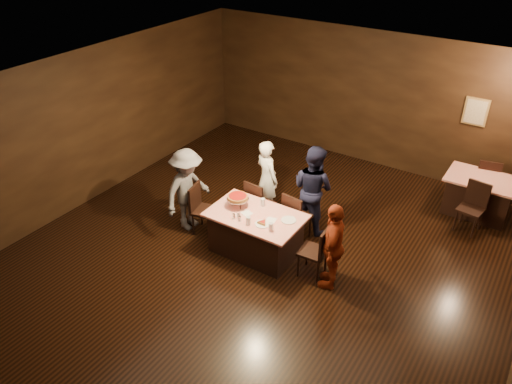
# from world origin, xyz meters

# --- Properties ---
(room) EXTENTS (10.00, 10.04, 3.02)m
(room) POSITION_xyz_m (0.00, 0.01, 2.14)
(room) COLOR black
(room) RESTS_ON ground
(main_table) EXTENTS (1.60, 1.00, 0.77)m
(main_table) POSITION_xyz_m (-0.21, 0.71, 0.39)
(main_table) COLOR red
(main_table) RESTS_ON ground
(back_table) EXTENTS (1.30, 0.90, 0.77)m
(back_table) POSITION_xyz_m (2.73, 4.08, 0.39)
(back_table) COLOR red
(back_table) RESTS_ON ground
(chair_far_left) EXTENTS (0.46, 0.46, 0.95)m
(chair_far_left) POSITION_xyz_m (-0.61, 1.46, 0.47)
(chair_far_left) COLOR black
(chair_far_left) RESTS_ON ground
(chair_far_right) EXTENTS (0.47, 0.47, 0.95)m
(chair_far_right) POSITION_xyz_m (0.19, 1.46, 0.47)
(chair_far_right) COLOR black
(chair_far_right) RESTS_ON ground
(chair_end_left) EXTENTS (0.50, 0.50, 0.95)m
(chair_end_left) POSITION_xyz_m (-1.31, 0.71, 0.47)
(chair_end_left) COLOR black
(chair_end_left) RESTS_ON ground
(chair_end_right) EXTENTS (0.45, 0.45, 0.95)m
(chair_end_right) POSITION_xyz_m (0.89, 0.71, 0.47)
(chair_end_right) COLOR black
(chair_end_right) RESTS_ON ground
(chair_back_near) EXTENTS (0.47, 0.47, 0.95)m
(chair_back_near) POSITION_xyz_m (2.73, 3.38, 0.47)
(chair_back_near) COLOR black
(chair_back_near) RESTS_ON ground
(chair_back_far) EXTENTS (0.49, 0.49, 0.95)m
(chair_back_far) POSITION_xyz_m (2.73, 4.68, 0.47)
(chair_back_far) COLOR black
(chair_back_far) RESTS_ON ground
(diner_white_jacket) EXTENTS (0.67, 0.57, 1.55)m
(diner_white_jacket) POSITION_xyz_m (-0.70, 1.84, 0.78)
(diner_white_jacket) COLOR white
(diner_white_jacket) RESTS_ON ground
(diner_navy_hoodie) EXTENTS (0.93, 0.79, 1.67)m
(diner_navy_hoodie) POSITION_xyz_m (0.24, 1.90, 0.84)
(diner_navy_hoodie) COLOR black
(diner_navy_hoodie) RESTS_ON ground
(diner_grey_knit) EXTENTS (0.65, 1.06, 1.60)m
(diner_grey_knit) POSITION_xyz_m (-1.67, 0.68, 0.80)
(diner_grey_knit) COLOR slate
(diner_grey_knit) RESTS_ON ground
(diner_red_shirt) EXTENTS (0.60, 0.94, 1.49)m
(diner_red_shirt) POSITION_xyz_m (1.24, 0.66, 0.75)
(diner_red_shirt) COLOR maroon
(diner_red_shirt) RESTS_ON ground
(pizza_stand) EXTENTS (0.38, 0.38, 0.22)m
(pizza_stand) POSITION_xyz_m (-0.61, 0.76, 0.95)
(pizza_stand) COLOR black
(pizza_stand) RESTS_ON main_table
(plate_with_slice) EXTENTS (0.25, 0.25, 0.06)m
(plate_with_slice) POSITION_xyz_m (0.04, 0.53, 0.80)
(plate_with_slice) COLOR white
(plate_with_slice) RESTS_ON main_table
(plate_empty) EXTENTS (0.25, 0.25, 0.01)m
(plate_empty) POSITION_xyz_m (0.34, 0.86, 0.78)
(plate_empty) COLOR white
(plate_empty) RESTS_ON main_table
(glass_front_left) EXTENTS (0.08, 0.08, 0.14)m
(glass_front_left) POSITION_xyz_m (-0.16, 0.41, 0.84)
(glass_front_left) COLOR silver
(glass_front_left) RESTS_ON main_table
(glass_front_right) EXTENTS (0.08, 0.08, 0.14)m
(glass_front_right) POSITION_xyz_m (0.24, 0.46, 0.84)
(glass_front_right) COLOR silver
(glass_front_right) RESTS_ON main_table
(glass_back) EXTENTS (0.08, 0.08, 0.14)m
(glass_back) POSITION_xyz_m (-0.26, 1.01, 0.84)
(glass_back) COLOR silver
(glass_back) RESTS_ON main_table
(condiments) EXTENTS (0.17, 0.10, 0.09)m
(condiments) POSITION_xyz_m (-0.39, 0.42, 0.82)
(condiments) COLOR silver
(condiments) RESTS_ON main_table
(napkin_center) EXTENTS (0.19, 0.19, 0.01)m
(napkin_center) POSITION_xyz_m (0.09, 0.71, 0.77)
(napkin_center) COLOR white
(napkin_center) RESTS_ON main_table
(napkin_left) EXTENTS (0.21, 0.21, 0.01)m
(napkin_left) POSITION_xyz_m (-0.36, 0.66, 0.77)
(napkin_left) COLOR white
(napkin_left) RESTS_ON main_table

